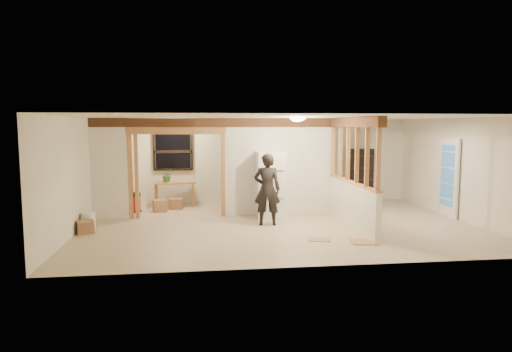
{
  "coord_description": "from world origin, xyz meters",
  "views": [
    {
      "loc": [
        -1.89,
        -10.36,
        2.31
      ],
      "look_at": [
        -0.51,
        0.4,
        1.11
      ],
      "focal_mm": 32.0,
      "sensor_mm": 36.0,
      "label": 1
    }
  ],
  "objects": [
    {
      "name": "wall_back",
      "position": [
        0.0,
        3.25,
        1.25
      ],
      "size": [
        9.0,
        0.01,
        2.5
      ],
      "primitive_type": "cube",
      "color": "white",
      "rests_on": "floor"
    },
    {
      "name": "bookshelf",
      "position": [
        3.05,
        3.05,
        0.8
      ],
      "size": [
        0.8,
        0.27,
        1.6
      ],
      "primitive_type": "cube",
      "color": "black",
      "rests_on": "floor"
    },
    {
      "name": "potted_plant",
      "position": [
        -2.75,
        2.64,
        0.92
      ],
      "size": [
        0.37,
        0.32,
        0.41
      ],
      "primitive_type": "imported",
      "rotation": [
        0.0,
        0.0,
        -0.02
      ],
      "color": "#316C2E",
      "rests_on": "work_table"
    },
    {
      "name": "wall_right",
      "position": [
        4.5,
        0.0,
        1.25
      ],
      "size": [
        0.01,
        6.5,
        2.5
      ],
      "primitive_type": "cube",
      "color": "white",
      "rests_on": "floor"
    },
    {
      "name": "partition_center",
      "position": [
        0.2,
        1.2,
        1.25
      ],
      "size": [
        2.8,
        0.12,
        2.5
      ],
      "primitive_type": "cube",
      "color": "silver",
      "rests_on": "floor"
    },
    {
      "name": "woman",
      "position": [
        -0.3,
        -0.02,
        0.84
      ],
      "size": [
        0.68,
        0.51,
        1.68
      ],
      "primitive_type": "imported",
      "rotation": [
        0.0,
        0.0,
        2.95
      ],
      "color": "#2A2424",
      "rests_on": "floor"
    },
    {
      "name": "header_beam_back",
      "position": [
        -1.0,
        1.2,
        2.38
      ],
      "size": [
        7.0,
        0.18,
        0.22
      ],
      "primitive_type": "cube",
      "color": "#522F1C",
      "rests_on": "ceiling"
    },
    {
      "name": "header_beam_right",
      "position": [
        1.6,
        -0.4,
        2.38
      ],
      "size": [
        0.18,
        3.3,
        0.22
      ],
      "primitive_type": "cube",
      "color": "#522F1C",
      "rests_on": "ceiling"
    },
    {
      "name": "ceiling_dome_util",
      "position": [
        -2.5,
        2.3,
        2.48
      ],
      "size": [
        0.32,
        0.32,
        0.14
      ],
      "primitive_type": "ellipsoid",
      "color": "#FFEABF",
      "rests_on": "ceiling"
    },
    {
      "name": "box_util_b",
      "position": [
        -2.92,
        2.01,
        0.16
      ],
      "size": [
        0.4,
        0.4,
        0.31
      ],
      "primitive_type": "cube",
      "rotation": [
        0.0,
        0.0,
        0.23
      ],
      "color": "#976949",
      "rests_on": "floor"
    },
    {
      "name": "pony_wall",
      "position": [
        1.6,
        -0.4,
        0.5
      ],
      "size": [
        0.12,
        3.2,
        1.0
      ],
      "primitive_type": "cube",
      "color": "silver",
      "rests_on": "floor"
    },
    {
      "name": "work_table",
      "position": [
        -2.56,
        2.74,
        0.36
      ],
      "size": [
        1.23,
        0.79,
        0.71
      ],
      "primitive_type": "cube",
      "rotation": [
        0.0,
        0.0,
        0.21
      ],
      "color": "#BA804E",
      "rests_on": "floor"
    },
    {
      "name": "floor",
      "position": [
        0.0,
        0.0,
        -0.01
      ],
      "size": [
        9.0,
        6.5,
        0.01
      ],
      "primitive_type": "cube",
      "color": "#BDA68C",
      "rests_on": "ground"
    },
    {
      "name": "shop_vac",
      "position": [
        -3.6,
        2.0,
        0.26
      ],
      "size": [
        0.51,
        0.51,
        0.53
      ],
      "primitive_type": "cylinder",
      "rotation": [
        0.0,
        0.0,
        0.33
      ],
      "color": "red",
      "rests_on": "floor"
    },
    {
      "name": "floor_panel_near",
      "position": [
        1.37,
        -1.83,
        0.01
      ],
      "size": [
        0.57,
        0.57,
        0.02
      ],
      "primitive_type": "cube",
      "rotation": [
        0.0,
        0.0,
        -0.14
      ],
      "color": "tan",
      "rests_on": "floor"
    },
    {
      "name": "wall_left",
      "position": [
        -4.5,
        0.0,
        1.25
      ],
      "size": [
        0.01,
        6.5,
        2.5
      ],
      "primitive_type": "cube",
      "color": "white",
      "rests_on": "floor"
    },
    {
      "name": "floor_panel_far",
      "position": [
        0.55,
        -1.53,
        0.01
      ],
      "size": [
        0.53,
        0.46,
        0.01
      ],
      "primitive_type": "cube",
      "rotation": [
        0.0,
        0.0,
        -0.28
      ],
      "color": "tan",
      "rests_on": "floor"
    },
    {
      "name": "refrigerator",
      "position": [
        -0.09,
        0.81,
        0.83
      ],
      "size": [
        0.69,
        0.67,
        1.67
      ],
      "primitive_type": "cube",
      "color": "white",
      "rests_on": "floor"
    },
    {
      "name": "wall_front",
      "position": [
        0.0,
        -3.25,
        1.25
      ],
      "size": [
        9.0,
        0.01,
        2.5
      ],
      "primitive_type": "cube",
      "color": "white",
      "rests_on": "floor"
    },
    {
      "name": "stud_partition",
      "position": [
        1.6,
        -0.4,
        1.66
      ],
      "size": [
        0.14,
        3.2,
        1.32
      ],
      "primitive_type": "cube",
      "color": "#BA804E",
      "rests_on": "pony_wall"
    },
    {
      "name": "box_util_a",
      "position": [
        -2.51,
        2.32,
        0.15
      ],
      "size": [
        0.39,
        0.35,
        0.29
      ],
      "primitive_type": "cube",
      "rotation": [
        0.0,
        0.0,
        -0.19
      ],
      "color": "#976949",
      "rests_on": "floor"
    },
    {
      "name": "box_front",
      "position": [
        -4.3,
        -0.37,
        0.14
      ],
      "size": [
        0.42,
        0.38,
        0.28
      ],
      "primitive_type": "cube",
      "rotation": [
        0.0,
        0.0,
        0.37
      ],
      "color": "#976949",
      "rests_on": "floor"
    },
    {
      "name": "window_back",
      "position": [
        -2.6,
        3.17,
        1.55
      ],
      "size": [
        1.12,
        0.1,
        1.1
      ],
      "primitive_type": "cube",
      "color": "black",
      "rests_on": "wall_back"
    },
    {
      "name": "doorway_frame",
      "position": [
        -2.4,
        1.2,
        1.1
      ],
      "size": [
        2.46,
        0.14,
        2.2
      ],
      "primitive_type": "cube",
      "color": "#BA804E",
      "rests_on": "floor"
    },
    {
      "name": "french_door",
      "position": [
        4.42,
        0.4,
        1.0
      ],
      "size": [
        0.12,
        0.86,
        2.0
      ],
      "primitive_type": "cube",
      "color": "white",
      "rests_on": "floor"
    },
    {
      "name": "ceiling_dome_main",
      "position": [
        0.3,
        -0.5,
        2.48
      ],
      "size": [
        0.36,
        0.36,
        0.16
      ],
      "primitive_type": "ellipsoid",
      "color": "#FFEABF",
      "rests_on": "ceiling"
    },
    {
      "name": "partition_left_stub",
      "position": [
        -4.05,
        1.2,
        1.25
      ],
      "size": [
        0.9,
        0.12,
        2.5
      ],
      "primitive_type": "cube",
      "color": "silver",
      "rests_on": "floor"
    },
    {
      "name": "hanging_bulb",
      "position": [
        -2.0,
        1.6,
        2.18
      ],
      "size": [
        0.07,
        0.07,
        0.07
      ],
      "primitive_type": "ellipsoid",
      "color": "#FFD88C",
      "rests_on": "ceiling"
    },
    {
      "name": "ceiling",
      "position": [
        0.0,
        0.0,
        2.5
      ],
      "size": [
        9.0,
        6.5,
        0.01
      ],
      "primitive_type": "cube",
      "color": "white"
    },
    {
      "name": "bucket",
      "position": [
        -4.32,
        -0.02,
        0.19
      ],
      "size": [
        0.37,
        0.37,
        0.39
      ],
      "primitive_type": "cylinder",
      "rotation": [
        0.0,
        0.0,
        0.24
      ],
      "color": "silver",
      "rests_on": "floor"
    }
  ]
}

